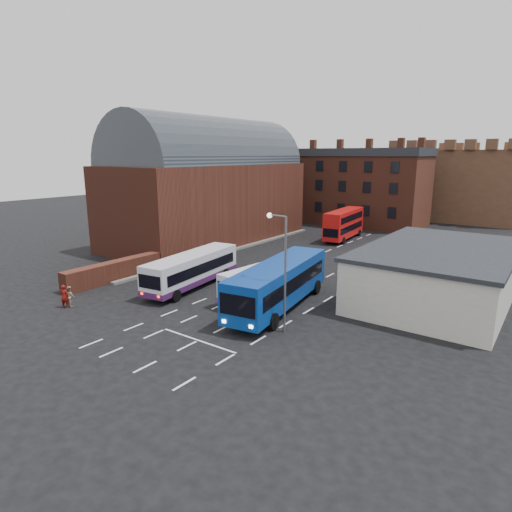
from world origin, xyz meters
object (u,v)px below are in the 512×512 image
Objects in this scene: bus_red_double at (344,224)px; pedestrian_beige at (70,296)px; pedestrian_red at (64,296)px; bus_white_outbound at (192,268)px; bus_blue at (279,282)px; street_lamp at (282,262)px; bus_white_inbound at (271,278)px.

bus_red_double reaches higher than pedestrian_beige.
pedestrian_red is at bearing 94.22° from pedestrian_beige.
bus_white_outbound is 8.92m from bus_blue.
bus_white_outbound is at bearing -113.38° from pedestrian_beige.
street_lamp is at bearing 116.32° from bus_blue.
bus_blue is at bearing 124.92° from street_lamp.
bus_blue is at bearing -144.00° from pedestrian_beige.
street_lamp is at bearing 171.78° from pedestrian_red.
bus_blue is at bearing -7.23° from bus_white_outbound.
bus_white_outbound is 7.21m from bus_white_inbound.
bus_red_double is (1.49, 27.66, 0.39)m from bus_white_outbound.
bus_blue is 7.11× the size of pedestrian_red.
pedestrian_beige is (-13.03, -9.10, -1.23)m from bus_blue.
bus_white_inbound is 15.56m from pedestrian_beige.
street_lamp is at bearing 102.08° from bus_red_double.
bus_white_outbound is 12.31m from street_lamp.
bus_white_outbound reaches higher than bus_white_inbound.
bus_red_double reaches higher than bus_white_inbound.
street_lamp reaches higher than pedestrian_red.
bus_red_double is at bearing 79.30° from bus_white_outbound.
bus_red_double is 6.39× the size of pedestrian_beige.
bus_white_inbound is at bearing -163.44° from pedestrian_red.
bus_white_inbound is 7.64m from street_lamp.
bus_blue is at bearing 99.48° from bus_red_double.
street_lamp is at bearing -159.40° from pedestrian_beige.
bus_red_double is at bearing -83.53° from bus_blue.
pedestrian_beige is (-0.02, 0.42, -0.11)m from pedestrian_red.
pedestrian_beige is (-4.11, -9.04, -0.93)m from bus_white_outbound.
bus_blue is 8.09× the size of pedestrian_beige.
bus_white_outbound is 1.42× the size of street_lamp.
bus_blue is 15.94m from pedestrian_beige.
pedestrian_red is (-4.09, -9.46, -0.82)m from bus_white_outbound.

